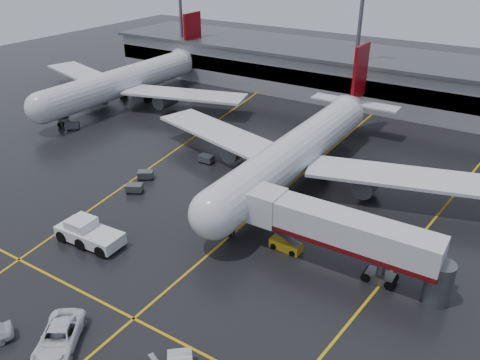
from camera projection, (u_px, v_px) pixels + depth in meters
The scene contains 19 objects.
ground at pixel (263, 208), 57.57m from camera, with size 220.00×220.00×0.00m, color black.
apron_line_centre at pixel (263, 207), 57.57m from camera, with size 0.25×90.00×0.02m, color gold.
apron_line_stop at pixel (134, 319), 41.03m from camera, with size 60.00×0.25×0.02m, color gold.
apron_line_left at pixel (183, 145), 74.61m from camera, with size 0.25×70.00×0.02m, color gold.
apron_line_right at pixel (440, 213), 56.51m from camera, with size 0.25×70.00×0.02m, color gold.
terminal at pixel (390, 79), 91.64m from camera, with size 122.00×19.00×8.60m.
light_mast_left at pixel (181, 9), 103.98m from camera, with size 3.00×1.20×25.45m.
light_mast_mid at pixel (360, 26), 84.93m from camera, with size 3.00×1.20×25.45m.
main_airliner at pixel (301, 148), 62.95m from camera, with size 48.80×45.60×14.10m.
second_airliner at pixel (129, 80), 91.97m from camera, with size 48.80×45.60×14.10m.
jet_bridge at pixel (342, 233), 45.62m from camera, with size 19.90×3.40×6.05m.
pushback_tractor at pixel (88, 234), 50.71m from camera, with size 7.55×3.49×2.65m.
belt_loader at pixel (286, 245), 49.81m from camera, with size 3.36×1.68×2.09m.
service_van_a at pixel (59, 338), 37.94m from camera, with size 2.86×6.19×1.72m, color white.
baggage_cart_a at pixel (134, 188), 60.69m from camera, with size 2.38×2.10×1.12m.
baggage_cart_b at pixel (145, 174), 64.03m from camera, with size 2.38×2.21×1.12m.
baggage_cart_c at pixel (206, 159), 68.54m from camera, with size 2.06×1.39×1.12m.
baggage_cart_d at pixel (62, 114), 85.44m from camera, with size 2.20×1.63×1.12m.
baggage_cart_e at pixel (73, 126), 80.15m from camera, with size 2.37×2.27×1.12m.
Camera 1 is at (24.29, -43.50, 29.17)m, focal length 36.30 mm.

